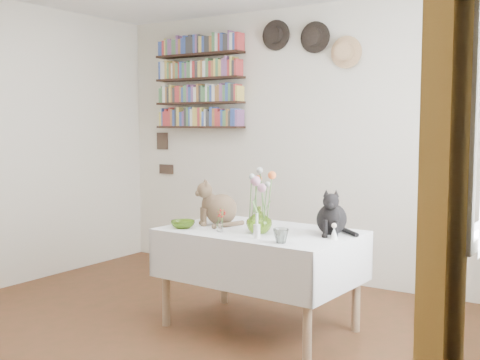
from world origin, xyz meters
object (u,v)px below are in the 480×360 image
Objects in this scene: bookshelf_unit at (199,83)px; dining_table at (260,254)px; tabby_cat at (221,201)px; black_cat at (332,211)px; flower_vase at (259,220)px.

dining_table is at bearing -41.59° from bookshelf_unit.
dining_table is 3.93× the size of tabby_cat.
bookshelf_unit reaches higher than black_cat.
black_cat is (0.48, 0.12, 0.33)m from dining_table.
dining_table is 7.46× the size of flower_vase.
bookshelf_unit is (-1.18, 1.31, 0.97)m from tabby_cat.
bookshelf_unit is at bearing 127.32° from black_cat.
tabby_cat is at bearing -48.16° from bookshelf_unit.
flower_vase is 2.40m from bookshelf_unit.
flower_vase is (0.41, -0.15, -0.08)m from tabby_cat.
tabby_cat is 0.34× the size of bookshelf_unit.
dining_table is 0.50m from tabby_cat.
black_cat is (0.84, 0.08, -0.01)m from tabby_cat.
tabby_cat is 1.90× the size of flower_vase.
tabby_cat is 2.01m from bookshelf_unit.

